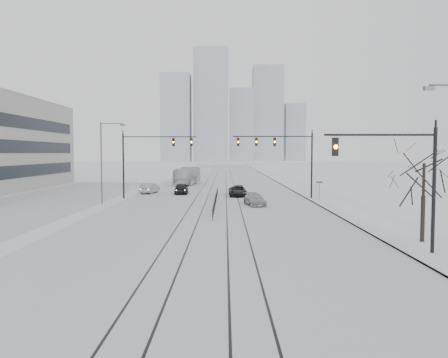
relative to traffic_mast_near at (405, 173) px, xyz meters
The scene contains 20 objects.
ground 13.16m from the traffic_mast_near, 150.93° to the right, with size 500.00×500.00×0.00m, color silver.
road 55.26m from the traffic_mast_near, 101.30° to the left, with size 22.00×260.00×0.02m, color silver.
sidewalk_east 54.26m from the traffic_mast_near, 87.13° to the left, with size 5.00×260.00×0.16m, color white.
curb 54.19m from the traffic_mast_near, 89.72° to the left, with size 0.10×260.00×0.12m, color gray.
parking_strip 42.54m from the traffic_mast_near, 136.71° to the left, with size 14.00×60.00×0.03m, color silver.
tram_rails 35.96m from the traffic_mast_near, 107.60° to the left, with size 5.30×180.00×0.01m.
skyline 268.96m from the traffic_mast_near, 91.23° to the left, with size 96.00×48.00×72.00m.
traffic_mast_near is the anchor object (origin of this frame).
traffic_mast_ne 29.14m from the traffic_mast_near, 95.19° to the left, with size 9.60×0.37×8.00m.
traffic_mast_nw 35.69m from the traffic_mast_near, 122.77° to the left, with size 9.10×0.37×8.00m.
street_light_west 33.24m from the traffic_mast_near, 133.76° to the left, with size 2.73×0.25×9.00m.
bare_tree 3.85m from the traffic_mast_near, 51.24° to the left, with size 4.40×4.40×6.10m.
median_fence 26.62m from the traffic_mast_near, 114.20° to the left, with size 0.06×24.00×1.00m.
street_sign 26.19m from the traffic_mast_near, 87.77° to the left, with size 0.70×0.06×2.40m.
sedan_sb_inner 39.43m from the traffic_mast_near, 113.66° to the left, with size 1.80×4.47×1.52m, color black.
sedan_sb_outer 42.16m from the traffic_mast_near, 118.84° to the left, with size 1.53×4.39×1.45m, color #999DA0.
sedan_nb_front 33.87m from the traffic_mast_near, 103.99° to the left, with size 2.19×4.76×1.32m, color black.
sedan_nb_right 24.10m from the traffic_mast_near, 106.05° to the left, with size 1.77×4.35×1.26m, color #9C9FA3.
sedan_nb_far 36.54m from the traffic_mast_near, 102.71° to the left, with size 1.56×3.87×1.32m, color black.
box_truck 56.32m from the traffic_mast_near, 107.03° to the left, with size 2.58×11.03×3.07m, color silver.
Camera 1 is at (1.05, -17.64, 5.62)m, focal length 35.00 mm.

